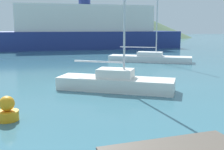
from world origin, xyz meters
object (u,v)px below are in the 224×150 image
at_px(sailboat_outer, 150,58).
at_px(ferry_distant, 85,30).
at_px(sailboat_middle, 115,81).
at_px(buoy_marker, 7,110).

height_order(sailboat_outer, ferry_distant, sailboat_outer).
relative_size(sailboat_middle, buoy_marker, 11.10).
distance_m(sailboat_middle, ferry_distant, 32.53).
distance_m(sailboat_outer, buoy_marker, 20.40).
xyz_separation_m(sailboat_outer, buoy_marker, (-13.95, -14.88, -0.01)).
relative_size(sailboat_middle, sailboat_outer, 1.21).
bearing_deg(buoy_marker, sailboat_middle, 31.14).
bearing_deg(sailboat_outer, ferry_distant, 129.82).
distance_m(ferry_distant, buoy_marker, 37.49).
height_order(sailboat_middle, sailboat_outer, sailboat_middle).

